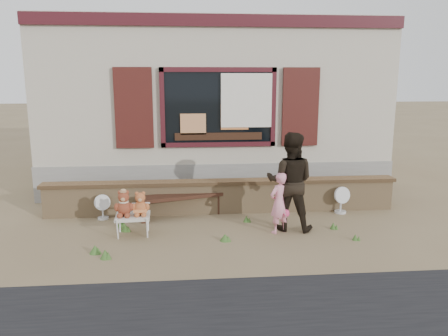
{
  "coord_description": "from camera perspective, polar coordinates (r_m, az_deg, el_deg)",
  "views": [
    {
      "loc": [
        -0.72,
        -7.48,
        2.69
      ],
      "look_at": [
        0.0,
        0.6,
        1.0
      ],
      "focal_mm": 35.0,
      "sensor_mm": 36.0,
      "label": 1
    }
  ],
  "objects": [
    {
      "name": "bench",
      "position": [
        8.62,
        -5.62,
        -4.22
      ],
      "size": [
        1.78,
        0.84,
        0.45
      ],
      "rotation": [
        0.0,
        0.0,
        0.28
      ],
      "color": "black",
      "rests_on": "ground"
    },
    {
      "name": "grass_tufts",
      "position": [
        7.56,
        -7.54,
        -8.65
      ],
      "size": [
        4.4,
        1.65,
        0.16
      ],
      "color": "#3C6327",
      "rests_on": "ground"
    },
    {
      "name": "child",
      "position": [
        7.69,
        7.23,
        -4.54
      ],
      "size": [
        0.47,
        0.42,
        1.09
      ],
      "primitive_type": "imported",
      "rotation": [
        0.0,
        0.0,
        3.65
      ],
      "color": "pink",
      "rests_on": "ground"
    },
    {
      "name": "teddy_bear_right",
      "position": [
        7.67,
        -10.85,
        -4.5
      ],
      "size": [
        0.32,
        0.28,
        0.42
      ],
      "primitive_type": null,
      "rotation": [
        0.0,
        0.0,
        0.05
      ],
      "color": "#97502A",
      "rests_on": "folding_chair"
    },
    {
      "name": "folding_chair",
      "position": [
        7.75,
        -11.82,
        -6.27
      ],
      "size": [
        0.61,
        0.54,
        0.36
      ],
      "rotation": [
        0.0,
        0.0,
        0.05
      ],
      "color": "beige",
      "rests_on": "ground"
    },
    {
      "name": "brick_wall",
      "position": [
        8.83,
        -0.23,
        -3.66
      ],
      "size": [
        7.1,
        0.36,
        0.67
      ],
      "color": "tan",
      "rests_on": "ground"
    },
    {
      "name": "shopfront",
      "position": [
        12.01,
        -1.66,
        8.47
      ],
      "size": [
        8.04,
        5.13,
        4.0
      ],
      "color": "#9E9480",
      "rests_on": "ground"
    },
    {
      "name": "fan_right",
      "position": [
        9.11,
        15.02,
        -4.02
      ],
      "size": [
        0.35,
        0.23,
        0.55
      ],
      "rotation": [
        0.0,
        0.0,
        0.23
      ],
      "color": "silver",
      "rests_on": "ground"
    },
    {
      "name": "adult",
      "position": [
        7.82,
        8.62,
        -1.76
      ],
      "size": [
        1.01,
        0.89,
        1.76
      ],
      "primitive_type": "imported",
      "rotation": [
        0.0,
        0.0,
        2.84
      ],
      "color": "black",
      "rests_on": "ground"
    },
    {
      "name": "teddy_bear_left",
      "position": [
        7.69,
        -12.95,
        -4.44
      ],
      "size": [
        0.35,
        0.3,
        0.45
      ],
      "primitive_type": null,
      "rotation": [
        0.0,
        0.0,
        0.05
      ],
      "color": "brown",
      "rests_on": "folding_chair"
    },
    {
      "name": "fan_left",
      "position": [
        8.75,
        -15.58,
        -4.88
      ],
      "size": [
        0.32,
        0.21,
        0.5
      ],
      "rotation": [
        0.0,
        0.0,
        0.17
      ],
      "color": "silver",
      "rests_on": "ground"
    },
    {
      "name": "ground",
      "position": [
        7.99,
        0.38,
        -7.93
      ],
      "size": [
        80.0,
        80.0,
        0.0
      ],
      "primitive_type": "plane",
      "color": "brown",
      "rests_on": "ground"
    }
  ]
}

